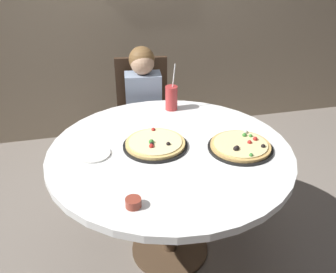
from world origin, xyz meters
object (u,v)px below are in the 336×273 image
at_px(dining_table, 170,162).
at_px(pizza_veggie, 155,144).
at_px(chair_wooden, 143,113).
at_px(diner_child, 145,129).
at_px(sauce_bowl, 133,203).
at_px(soda_cup, 171,98).
at_px(pizza_cheese, 241,146).
at_px(plate_small, 93,154).

xyz_separation_m(dining_table, pizza_veggie, (-0.07, 0.04, 0.10)).
xyz_separation_m(chair_wooden, diner_child, (-0.02, -0.18, -0.05)).
bearing_deg(dining_table, sauce_bowl, -121.89).
xyz_separation_m(chair_wooden, soda_cup, (0.12, -0.45, 0.30)).
bearing_deg(soda_cup, pizza_cheese, -67.51).
bearing_deg(soda_cup, chair_wooden, 104.87).
relative_size(sauce_bowl, plate_small, 0.39).
xyz_separation_m(pizza_veggie, plate_small, (-0.33, -0.01, -0.01)).
relative_size(chair_wooden, soda_cup, 3.09).
distance_m(chair_wooden, diner_child, 0.19).
height_order(pizza_cheese, sauce_bowl, pizza_cheese).
height_order(dining_table, chair_wooden, chair_wooden).
distance_m(diner_child, plate_small, 0.87).
xyz_separation_m(sauce_bowl, plate_small, (-0.14, 0.46, -0.02)).
bearing_deg(chair_wooden, sauce_bowl, -101.38).
distance_m(dining_table, chair_wooden, 0.95).
xyz_separation_m(pizza_cheese, plate_small, (-0.78, 0.12, -0.01)).
bearing_deg(sauce_bowl, dining_table, 58.11).
bearing_deg(plate_small, chair_wooden, 65.22).
height_order(diner_child, plate_small, diner_child).
height_order(pizza_cheese, soda_cup, soda_cup).
relative_size(dining_table, soda_cup, 4.29).
bearing_deg(chair_wooden, diner_child, -95.91).
relative_size(dining_table, sauce_bowl, 18.86).
bearing_deg(pizza_veggie, diner_child, 84.88).
bearing_deg(sauce_bowl, pizza_veggie, 67.78).
relative_size(pizza_cheese, plate_small, 1.95).
bearing_deg(soda_cup, dining_table, -104.60).
relative_size(pizza_cheese, sauce_bowl, 5.03).
height_order(diner_child, pizza_veggie, diner_child).
relative_size(diner_child, soda_cup, 3.52).
bearing_deg(chair_wooden, plate_small, -114.78).
relative_size(chair_wooden, plate_small, 5.28).
distance_m(chair_wooden, pizza_veggie, 0.93).
xyz_separation_m(chair_wooden, pizza_cheese, (0.36, -1.03, 0.24)).
bearing_deg(diner_child, pizza_veggie, -95.12).
xyz_separation_m(pizza_cheese, soda_cup, (-0.24, 0.58, 0.06)).
bearing_deg(soda_cup, pizza_veggie, -114.12).
xyz_separation_m(chair_wooden, pizza_veggie, (-0.08, -0.90, 0.24)).
bearing_deg(pizza_veggie, dining_table, -31.71).
relative_size(soda_cup, sauce_bowl, 4.39).
distance_m(dining_table, sauce_bowl, 0.51).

